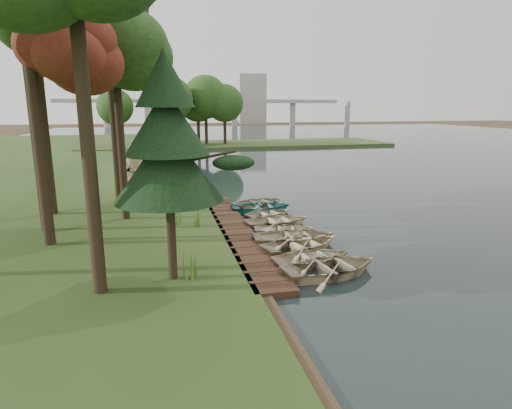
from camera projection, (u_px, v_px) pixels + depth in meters
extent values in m
plane|color=#3D2F1D|center=(265.00, 232.00, 22.54)|extent=(300.00, 300.00, 0.00)
cube|color=black|center=(480.00, 165.00, 48.11)|extent=(130.00, 200.00, 0.05)
cube|color=#352114|center=(236.00, 231.00, 22.15)|extent=(1.60, 16.00, 0.30)
cube|color=#34471F|center=(238.00, 144.00, 71.71)|extent=(50.00, 14.00, 0.45)
cylinder|color=black|center=(90.00, 130.00, 65.99)|extent=(0.50, 0.50, 4.80)
sphere|color=#284A19|center=(88.00, 106.00, 65.18)|extent=(5.60, 5.60, 5.60)
cylinder|color=black|center=(134.00, 130.00, 67.46)|extent=(0.50, 0.50, 4.80)
sphere|color=#284A19|center=(133.00, 106.00, 66.65)|extent=(5.60, 5.60, 5.60)
cylinder|color=black|center=(177.00, 129.00, 68.92)|extent=(0.50, 0.50, 4.80)
sphere|color=#284A19|center=(176.00, 106.00, 68.11)|extent=(5.60, 5.60, 5.60)
cylinder|color=black|center=(218.00, 129.00, 70.39)|extent=(0.50, 0.50, 4.80)
sphere|color=#284A19|center=(218.00, 106.00, 69.58)|extent=(5.60, 5.60, 5.60)
cylinder|color=black|center=(258.00, 128.00, 71.85)|extent=(0.50, 0.50, 4.80)
sphere|color=#284A19|center=(258.00, 106.00, 71.04)|extent=(5.60, 5.60, 5.60)
cylinder|color=black|center=(295.00, 128.00, 73.31)|extent=(0.50, 0.50, 4.80)
sphere|color=#284A19|center=(296.00, 106.00, 72.51)|extent=(5.60, 5.60, 5.60)
cylinder|color=black|center=(332.00, 127.00, 74.78)|extent=(0.50, 0.50, 4.80)
sphere|color=#284A19|center=(332.00, 106.00, 73.97)|extent=(5.60, 5.60, 5.60)
cube|color=#A5A5A0|center=(204.00, 101.00, 136.85)|extent=(90.00, 4.00, 1.20)
cylinder|color=#A5A5A0|center=(106.00, 114.00, 131.16)|extent=(1.80, 1.80, 8.00)
cylinder|color=#A5A5A0|center=(172.00, 114.00, 135.55)|extent=(1.80, 1.80, 8.00)
cylinder|color=#A5A5A0|center=(234.00, 114.00, 139.95)|extent=(1.80, 1.80, 8.00)
cylinder|color=#A5A5A0|center=(293.00, 114.00, 144.34)|extent=(1.80, 1.80, 8.00)
cylinder|color=#A5A5A0|center=(347.00, 113.00, 148.73)|extent=(1.80, 1.80, 8.00)
cube|color=#A5A5A0|center=(251.00, 99.00, 160.00)|extent=(10.00, 8.00, 18.00)
cube|color=#A5A5A0|center=(156.00, 107.00, 157.73)|extent=(8.00, 8.00, 12.00)
imported|color=#C5B38F|center=(331.00, 265.00, 16.58)|extent=(4.40, 3.44, 0.83)
imported|color=#C5B38F|center=(313.00, 256.00, 17.72)|extent=(3.79, 2.94, 0.72)
imported|color=#C5B38F|center=(301.00, 242.00, 19.37)|extent=(4.50, 3.74, 0.80)
imported|color=#C5B38F|center=(294.00, 235.00, 20.44)|extent=(4.11, 3.04, 0.82)
imported|color=#C5B38F|center=(284.00, 228.00, 21.95)|extent=(3.44, 2.72, 0.64)
imported|color=#C5B38F|center=(277.00, 219.00, 23.39)|extent=(3.91, 3.01, 0.75)
imported|color=#C5B38F|center=(269.00, 212.00, 25.22)|extent=(3.56, 3.07, 0.62)
imported|color=#2C7B72|center=(261.00, 206.00, 26.59)|extent=(3.79, 2.74, 0.78)
imported|color=#C5B38F|center=(259.00, 201.00, 27.82)|extent=(4.21, 3.54, 0.75)
imported|color=#C5B38F|center=(140.00, 197.00, 27.74)|extent=(4.77, 4.59, 0.80)
cylinder|color=black|center=(87.00, 139.00, 13.44)|extent=(0.45, 0.45, 10.37)
cylinder|color=black|center=(35.00, 109.00, 18.26)|extent=(0.48, 0.48, 12.10)
cylinder|color=black|center=(86.00, 154.00, 19.40)|extent=(0.40, 0.40, 8.12)
ellipsoid|color=maroon|center=(77.00, 60.00, 18.49)|extent=(4.00, 4.00, 3.40)
cylinder|color=black|center=(34.00, 122.00, 20.67)|extent=(0.46, 0.46, 10.87)
ellipsoid|color=#284A19|center=(20.00, 0.00, 19.45)|extent=(4.30, 4.30, 3.66)
cylinder|color=black|center=(121.00, 137.00, 23.09)|extent=(0.42, 0.42, 9.11)
ellipsoid|color=#284A19|center=(114.00, 48.00, 22.06)|extent=(4.39, 4.39, 3.73)
cylinder|color=black|center=(40.00, 89.00, 23.59)|extent=(0.52, 0.52, 14.18)
cylinder|color=black|center=(113.00, 114.00, 26.81)|extent=(0.47, 0.47, 11.39)
ellipsoid|color=#284A19|center=(106.00, 17.00, 25.53)|extent=(4.16, 4.16, 3.53)
cylinder|color=black|center=(171.00, 234.00, 15.34)|extent=(0.32, 0.32, 3.43)
cone|color=black|center=(168.00, 164.00, 14.78)|extent=(3.80, 3.80, 2.60)
cone|color=black|center=(166.00, 122.00, 14.46)|extent=(2.90, 2.90, 2.25)
cone|color=black|center=(164.00, 78.00, 14.14)|extent=(2.00, 2.00, 1.90)
cone|color=#3F661E|center=(189.00, 264.00, 15.53)|extent=(0.60, 0.60, 1.14)
cone|color=#3F661E|center=(176.00, 214.00, 22.87)|extent=(0.60, 0.60, 1.09)
cone|color=#3F661E|center=(195.00, 218.00, 22.42)|extent=(0.60, 0.60, 0.94)
cone|color=#3F661E|center=(170.00, 192.00, 28.97)|extent=(0.60, 0.60, 0.93)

